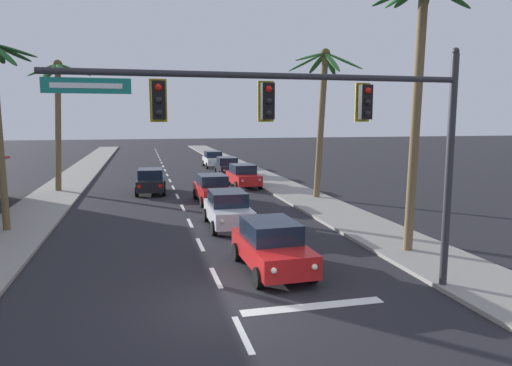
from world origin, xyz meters
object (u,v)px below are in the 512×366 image
traffic_signal_mast (330,121)px  palm_left_third (58,104)px  sedan_third_in_queue (228,209)px  palm_right_nearest (420,57)px  palm_right_second (323,96)px  sedan_parked_mid_kerb (227,167)px  sedan_fifth_in_queue (213,188)px  sedan_oncoming_far (151,181)px  sedan_lead_at_stop_bar (271,246)px  sedan_parked_nearest_kerb (243,176)px  sedan_parked_far_kerb (213,159)px

traffic_signal_mast → palm_left_third: bearing=114.6°
sedan_third_in_queue → palm_right_nearest: bearing=-44.9°
sedan_third_in_queue → palm_right_second: palm_right_second is taller
sedan_parked_mid_kerb → palm_right_second: size_ratio=0.48×
traffic_signal_mast → sedan_fifth_in_queue: (-0.80, 16.05, -4.12)m
sedan_oncoming_far → palm_right_nearest: size_ratio=0.45×
sedan_lead_at_stop_bar → sedan_parked_mid_kerb: 26.15m
sedan_fifth_in_queue → sedan_parked_nearest_kerb: (3.18, 5.91, 0.00)m
sedan_parked_mid_kerb → palm_left_third: palm_left_third is taller
sedan_fifth_in_queue → sedan_parked_mid_kerb: 13.13m
palm_left_third → palm_right_nearest: palm_right_nearest is taller
sedan_lead_at_stop_bar → sedan_oncoming_far: size_ratio=0.99×
sedan_lead_at_stop_bar → sedan_parked_nearest_kerb: same height
sedan_parked_mid_kerb → palm_right_nearest: (2.44, -25.24, 6.35)m
sedan_lead_at_stop_bar → sedan_third_in_queue: (-0.26, 6.61, 0.00)m
traffic_signal_mast → palm_left_third: 24.72m
sedan_fifth_in_queue → palm_left_third: size_ratio=0.50×
sedan_parked_nearest_kerb → palm_right_nearest: size_ratio=0.45×
sedan_fifth_in_queue → sedan_parked_far_kerb: size_ratio=1.01×
sedan_third_in_queue → sedan_oncoming_far: same height
palm_right_nearest → traffic_signal_mast: bearing=-143.9°
sedan_parked_mid_kerb → palm_right_second: (3.68, -13.08, 5.55)m
traffic_signal_mast → sedan_third_in_queue: (-1.06, 9.44, -4.12)m
sedan_third_in_queue → sedan_parked_far_kerb: bearing=82.8°
sedan_parked_nearest_kerb → palm_left_third: bearing=177.7°
palm_left_third → sedan_third_in_queue: bearing=-54.7°
sedan_oncoming_far → sedan_parked_nearest_kerb: size_ratio=1.00×
sedan_fifth_in_queue → sedan_parked_nearest_kerb: 6.71m
traffic_signal_mast → sedan_parked_nearest_kerb: 22.47m
sedan_fifth_in_queue → sedan_parked_nearest_kerb: bearing=61.7°
sedan_third_in_queue → sedan_parked_mid_kerb: 19.65m
palm_right_nearest → palm_left_third: bearing=128.7°
sedan_parked_nearest_kerb → sedan_parked_far_kerb: (-0.01, 14.83, 0.00)m
sedan_parked_nearest_kerb → palm_right_second: size_ratio=0.48×
sedan_fifth_in_queue → sedan_parked_mid_kerb: bearing=75.8°
sedan_fifth_in_queue → sedan_oncoming_far: (-3.56, 4.52, 0.00)m
sedan_third_in_queue → sedan_parked_nearest_kerb: same height
traffic_signal_mast → sedan_parked_far_kerb: bearing=86.3°
sedan_third_in_queue → sedan_parked_nearest_kerb: 12.98m
palm_left_third → sedan_parked_nearest_kerb: bearing=-2.3°
sedan_parked_nearest_kerb → palm_right_nearest: (2.48, -18.42, 6.35)m
sedan_lead_at_stop_bar → sedan_parked_mid_kerb: bearing=82.9°
traffic_signal_mast → sedan_lead_at_stop_bar: (-0.80, 2.83, -4.12)m
palm_left_third → palm_right_nearest: size_ratio=0.89×
sedan_parked_far_kerb → palm_right_nearest: (2.49, -33.25, 6.35)m
sedan_third_in_queue → sedan_parked_mid_kerb: (3.48, 19.34, 0.00)m
traffic_signal_mast → palm_right_nearest: palm_right_nearest is taller
sedan_fifth_in_queue → palm_left_third: 12.55m
palm_left_third → palm_right_second: (16.39, -6.76, 0.41)m
palm_left_third → sedan_parked_mid_kerb: bearing=26.5°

